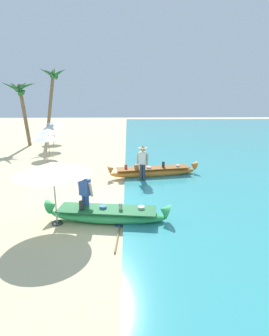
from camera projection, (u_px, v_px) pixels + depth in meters
The scene contains 13 objects.
ground_plane at pixel (77, 215), 9.59m from camera, with size 80.00×80.00×0.00m, color beige.
boat_green_foreground at pixel (107, 214), 9.01m from camera, with size 4.24×1.32×0.78m.
boat_orange_midground at pixel (153, 172), 13.88m from camera, with size 4.77×1.47×0.80m.
person_vendor_hatted at pixel (143, 161), 12.86m from camera, with size 0.58×0.44×1.82m.
person_tourist_customer at pixel (85, 193), 9.13m from camera, with size 0.57×0.44×1.63m.
patio_umbrella_large at pixel (53, 168), 8.42m from camera, with size 2.39×2.39×2.11m.
parasol_row_0 at pixel (45, 137), 15.40m from camera, with size 1.60×1.60×1.91m.
parasol_row_1 at pixel (48, 131), 18.02m from camera, with size 1.60×1.60×1.91m.
parasol_row_2 at pixel (52, 127), 20.44m from camera, with size 1.60×1.60×1.91m.
parasol_row_3 at pixel (54, 123), 23.24m from camera, with size 1.60×1.60×1.91m.
palm_tree_tall_inland at pixel (20, 93), 21.32m from camera, with size 2.59×2.56×5.20m.
palm_tree_leaning_seaward at pixel (52, 84), 23.13m from camera, with size 2.32×2.84×6.37m.
paddle at pixel (118, 233), 8.28m from camera, with size 0.37×1.70×0.05m.
Camera 1 is at (1.84, -8.84, 4.17)m, focal length 28.85 mm.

